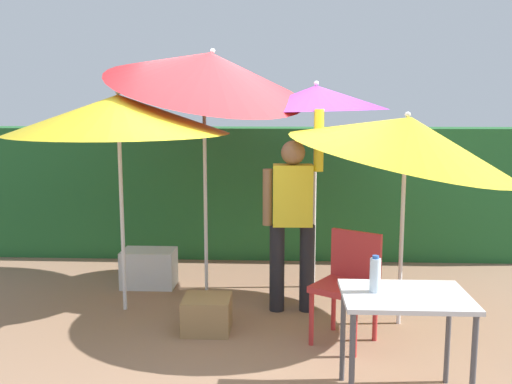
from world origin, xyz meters
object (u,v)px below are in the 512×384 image
object	(u,v)px
cooler_box	(149,268)
folding_table	(405,307)
umbrella_rainbow	(208,70)
chair_plastic	(348,280)
umbrella_orange	(316,99)
crate_cardboard	(207,314)
umbrella_yellow	(406,137)
person_vendor	(293,213)
umbrella_navy	(119,114)
bottle_water	(375,275)

from	to	relation	value
cooler_box	folding_table	bearing A→B (deg)	-45.83
umbrella_rainbow	chair_plastic	xyz separation A→B (m)	(1.27, -1.15, -1.74)
umbrella_orange	crate_cardboard	size ratio (longest dim) A/B	5.38
umbrella_yellow	person_vendor	xyz separation A→B (m)	(-0.95, 0.25, -0.71)
umbrella_navy	cooler_box	size ratio (longest dim) A/B	3.69
umbrella_rainbow	bottle_water	world-z (taller)	umbrella_rainbow
bottle_water	chair_plastic	bearing A→B (deg)	93.49
chair_plastic	crate_cardboard	world-z (taller)	chair_plastic
cooler_box	bottle_water	distance (m)	3.07
umbrella_navy	crate_cardboard	size ratio (longest dim) A/B	5.12
umbrella_navy	bottle_water	distance (m)	2.77
umbrella_rainbow	crate_cardboard	world-z (taller)	umbrella_rainbow
umbrella_rainbow	crate_cardboard	bearing A→B (deg)	-84.55
umbrella_rainbow	chair_plastic	bearing A→B (deg)	-42.07
chair_plastic	folding_table	distance (m)	1.00
umbrella_yellow	chair_plastic	size ratio (longest dim) A/B	2.33
cooler_box	umbrella_orange	bearing A→B (deg)	1.87
umbrella_navy	umbrella_yellow	bearing A→B (deg)	-4.48
cooler_box	umbrella_rainbow	bearing A→B (deg)	-13.03
umbrella_rainbow	umbrella_navy	xyz separation A→B (m)	(-0.75, -0.54, -0.42)
bottle_water	person_vendor	bearing A→B (deg)	107.62
person_vendor	cooler_box	world-z (taller)	person_vendor
umbrella_rainbow	folding_table	size ratio (longest dim) A/B	3.54
umbrella_rainbow	folding_table	xyz separation A→B (m)	(1.52, -2.11, -1.61)
umbrella_navy	folding_table	distance (m)	3.00
umbrella_orange	person_vendor	world-z (taller)	umbrella_orange
umbrella_rainbow	umbrella_orange	world-z (taller)	umbrella_rainbow
umbrella_yellow	umbrella_navy	distance (m)	2.54
chair_plastic	crate_cardboard	xyz separation A→B (m)	(-1.18, 0.13, -0.36)
umbrella_orange	cooler_box	distance (m)	2.50
umbrella_rainbow	crate_cardboard	distance (m)	2.34
umbrella_yellow	bottle_water	xyz separation A→B (m)	(-0.45, -1.33, -0.81)
umbrella_orange	chair_plastic	size ratio (longest dim) A/B	2.43
person_vendor	bottle_water	xyz separation A→B (m)	(0.50, -1.58, -0.10)
umbrella_yellow	crate_cardboard	xyz separation A→B (m)	(-1.68, -0.28, -1.50)
chair_plastic	crate_cardboard	distance (m)	1.24
umbrella_navy	cooler_box	bearing A→B (deg)	84.82
person_vendor	bottle_water	size ratio (longest dim) A/B	7.83
umbrella_yellow	folding_table	world-z (taller)	umbrella_yellow
crate_cardboard	person_vendor	bearing A→B (deg)	35.93
person_vendor	crate_cardboard	bearing A→B (deg)	-144.07
umbrella_navy	person_vendor	xyz separation A→B (m)	(1.57, 0.05, -0.90)
cooler_box	crate_cardboard	world-z (taller)	cooler_box
chair_plastic	crate_cardboard	size ratio (longest dim) A/B	2.22
person_vendor	cooler_box	distance (m)	1.80
cooler_box	umbrella_navy	bearing A→B (deg)	-95.18
umbrella_rainbow	cooler_box	xyz separation A→B (m)	(-0.68, 0.16, -2.05)
umbrella_orange	umbrella_rainbow	bearing A→B (deg)	-168.62
person_vendor	folding_table	bearing A→B (deg)	-66.82
umbrella_yellow	cooler_box	distance (m)	2.99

